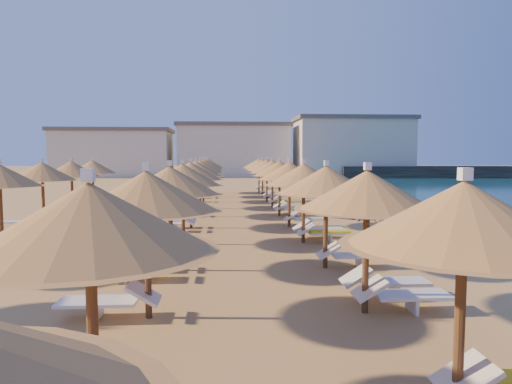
{
  "coord_description": "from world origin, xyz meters",
  "views": [
    {
      "loc": [
        -0.5,
        -16.18,
        2.94
      ],
      "look_at": [
        0.84,
        4.0,
        1.3
      ],
      "focal_mm": 32.0,
      "sensor_mm": 36.0,
      "label": 1
    }
  ],
  "objects": [
    {
      "name": "ground",
      "position": [
        0.0,
        0.0,
        0.0
      ],
      "size": [
        220.0,
        220.0,
        0.0
      ],
      "primitive_type": "plane",
      "color": "tan",
      "rests_on": "ground"
    },
    {
      "name": "jetty",
      "position": [
        29.43,
        41.46,
        0.75
      ],
      "size": [
        30.2,
        5.95,
        1.5
      ],
      "primitive_type": "cube",
      "rotation": [
        0.0,
        0.0,
        -0.07
      ],
      "color": "black",
      "rests_on": "ground"
    },
    {
      "name": "hotel_blocks",
      "position": [
        1.75,
        46.73,
        3.7
      ],
      "size": [
        47.87,
        11.15,
        8.1
      ],
      "color": "beige",
      "rests_on": "ground"
    },
    {
      "name": "parasol_row_east",
      "position": [
        2.09,
        2.21,
        2.25
      ],
      "size": [
        2.7,
        36.76,
        2.81
      ],
      "color": "brown",
      "rests_on": "ground"
    },
    {
      "name": "parasol_row_west",
      "position": [
        -1.91,
        2.21,
        2.25
      ],
      "size": [
        2.7,
        36.76,
        2.81
      ],
      "color": "brown",
      "rests_on": "ground"
    },
    {
      "name": "parasol_row_inland",
      "position": [
        -7.69,
        0.5,
        2.25
      ],
      "size": [
        2.7,
        19.73,
        2.81
      ],
      "color": "brown",
      "rests_on": "ground"
    },
    {
      "name": "loungers",
      "position": [
        -1.19,
        1.91,
        0.34
      ],
      "size": [
        12.97,
        35.58,
        0.66
      ],
      "color": "white",
      "rests_on": "ground"
    },
    {
      "name": "beachgoer_b",
      "position": [
        5.29,
        3.83,
        0.95
      ],
      "size": [
        0.96,
        1.1,
        1.91
      ],
      "primitive_type": "imported",
      "rotation": [
        0.0,
        0.0,
        -1.27
      ],
      "color": "tan",
      "rests_on": "ground"
    },
    {
      "name": "beachgoer_c",
      "position": [
        4.82,
        6.0,
        0.77
      ],
      "size": [
        0.86,
        0.93,
        1.53
      ],
      "primitive_type": "imported",
      "rotation": [
        0.0,
        0.0,
        -0.89
      ],
      "color": "tan",
      "rests_on": "ground"
    },
    {
      "name": "beachgoer_a",
      "position": [
        5.3,
        0.67,
        0.79
      ],
      "size": [
        0.53,
        0.66,
        1.59
      ],
      "primitive_type": "imported",
      "rotation": [
        0.0,
        0.0,
        -1.28
      ],
      "color": "tan",
      "rests_on": "ground"
    }
  ]
}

